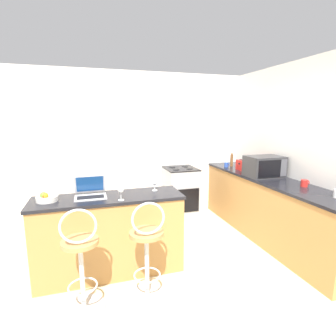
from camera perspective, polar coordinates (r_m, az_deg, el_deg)
ground_plane at (r=3.02m, az=4.42°, el=-26.00°), size 20.00×20.00×0.00m
wall_back at (r=4.75m, az=-5.93°, el=4.63°), size 12.00×0.06×2.60m
breakfast_bar at (r=3.22m, az=-12.45°, el=-14.03°), size 1.68×0.52×0.93m
counter_right at (r=4.28m, az=20.81°, el=-8.14°), size 0.61×2.89×0.93m
bar_stool_near at (r=2.69m, az=-18.40°, el=-18.98°), size 0.40×0.40×1.04m
bar_stool_far at (r=2.74m, az=-4.57°, el=-17.91°), size 0.40×0.40×1.04m
laptop at (r=3.11m, az=-16.55°, el=-4.87°), size 0.34×0.30×0.23m
microwave at (r=4.20m, az=20.23°, el=0.33°), size 0.53×0.38×0.31m
toaster at (r=4.62m, az=16.49°, el=0.58°), size 0.24×0.25×0.18m
stove_range at (r=4.76m, az=2.76°, el=-5.55°), size 0.54×0.59×0.94m
mug_blue at (r=4.84m, az=12.60°, el=0.70°), size 0.09×0.07×0.09m
pepper_mill at (r=4.94m, az=13.69°, el=1.71°), size 0.05×0.05×0.24m
wine_glass_tall at (r=2.87m, az=-10.24°, el=-4.85°), size 0.07×0.07×0.15m
mug_red at (r=3.83m, az=27.57°, el=-2.94°), size 0.10×0.08×0.09m
fruit_bowl at (r=3.09m, az=-24.93°, el=-5.93°), size 0.22×0.22×0.11m
wine_glass_short at (r=3.20m, az=-2.93°, el=-3.25°), size 0.07×0.07×0.14m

